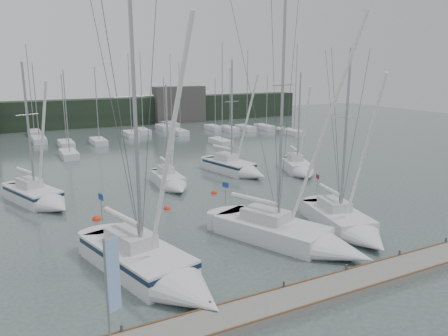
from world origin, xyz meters
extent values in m
plane|color=#43514F|center=(0.00, 0.00, 0.00)|extent=(160.00, 160.00, 0.00)
cube|color=slate|center=(0.00, -5.00, 0.20)|extent=(24.00, 2.00, 0.40)
cube|color=black|center=(0.00, 62.00, 2.50)|extent=(90.00, 4.00, 5.00)
cube|color=#44413E|center=(18.00, 60.00, 3.50)|extent=(10.00, 3.00, 7.00)
cube|color=silver|center=(11.94, 52.23, 0.35)|extent=(1.80, 4.50, 0.90)
cylinder|color=gray|center=(11.94, 51.73, 4.90)|extent=(0.12, 0.12, 8.20)
cube|color=silver|center=(24.23, 45.05, 0.35)|extent=(1.80, 4.50, 0.90)
cylinder|color=gray|center=(24.23, 44.55, 7.09)|extent=(0.12, 0.12, 12.59)
cube|color=silver|center=(7.21, 49.50, 0.35)|extent=(1.80, 4.50, 0.90)
cylinder|color=gray|center=(7.21, 49.00, 6.93)|extent=(0.12, 0.12, 12.25)
cube|color=silver|center=(27.72, 44.30, 0.35)|extent=(1.80, 4.50, 0.90)
cylinder|color=gray|center=(27.72, 43.80, 5.02)|extent=(0.12, 0.12, 8.44)
cube|color=silver|center=(4.72, 47.39, 0.35)|extent=(1.80, 4.50, 0.90)
cylinder|color=gray|center=(4.72, 46.89, 6.77)|extent=(0.12, 0.12, 11.94)
cube|color=silver|center=(-6.39, 35.02, 0.35)|extent=(1.80, 4.50, 0.90)
cylinder|color=gray|center=(-6.39, 34.52, 5.65)|extent=(0.12, 0.12, 9.70)
cube|color=silver|center=(14.42, 55.40, 0.35)|extent=(1.80, 4.50, 0.90)
cylinder|color=gray|center=(14.42, 54.90, 6.90)|extent=(0.12, 0.12, 12.19)
cube|color=silver|center=(28.58, 37.36, 0.35)|extent=(1.80, 4.50, 0.90)
cylinder|color=gray|center=(28.58, 36.86, 7.52)|extent=(0.12, 0.12, 13.45)
cube|color=silver|center=(-5.64, 42.79, 0.35)|extent=(1.80, 4.50, 0.90)
cylinder|color=gray|center=(-5.64, 42.29, 5.31)|extent=(0.12, 0.12, 9.02)
cube|color=silver|center=(-8.74, 55.84, 0.35)|extent=(1.80, 4.50, 0.90)
cylinder|color=gray|center=(-8.74, 55.34, 7.45)|extent=(0.12, 0.12, 13.29)
cube|color=silver|center=(12.30, 45.87, 0.35)|extent=(1.80, 4.50, 0.90)
cylinder|color=gray|center=(12.30, 45.37, 6.09)|extent=(0.12, 0.12, 10.58)
cube|color=silver|center=(-1.27, 42.72, 0.35)|extent=(1.80, 4.50, 0.90)
cylinder|color=gray|center=(-1.27, 42.22, 5.78)|extent=(0.12, 0.12, 9.97)
cube|color=silver|center=(-8.66, 48.15, 0.35)|extent=(1.80, 4.50, 0.90)
cylinder|color=gray|center=(-8.66, 47.65, 6.05)|extent=(0.12, 0.12, 10.50)
cube|color=silver|center=(19.50, 47.74, 0.35)|extent=(1.80, 4.50, 0.90)
cylinder|color=gray|center=(19.50, 47.24, 4.83)|extent=(0.12, 0.12, 8.06)
cube|color=silver|center=(14.03, 34.41, 0.35)|extent=(1.80, 4.50, 0.90)
cylinder|color=gray|center=(14.03, 33.91, 7.35)|extent=(0.12, 0.12, 13.09)
cube|color=silver|center=(21.13, 45.41, 0.35)|extent=(1.80, 4.50, 0.90)
cylinder|color=gray|center=(21.13, 44.91, 5.71)|extent=(0.12, 0.12, 9.82)
cube|color=silver|center=(-7.60, 1.93, 0.49)|extent=(4.94, 7.92, 1.64)
cone|color=silver|center=(-6.26, -3.14, 0.49)|extent=(3.87, 3.86, 3.16)
cube|color=silver|center=(-7.74, 2.46, 1.69)|extent=(2.44, 3.29, 0.76)
cylinder|color=gray|center=(-7.47, 1.43, 8.11)|extent=(0.20, 0.20, 13.60)
cylinder|color=white|center=(-7.98, 3.36, 2.67)|extent=(1.21, 3.55, 0.31)
cube|color=#0E1E34|center=(-7.60, 1.93, 1.04)|extent=(4.97, 7.94, 0.27)
cube|color=navy|center=(-8.60, 5.70, 3.27)|extent=(0.17, 0.57, 0.39)
cube|color=silver|center=(1.39, 2.20, 0.44)|extent=(5.79, 7.91, 1.47)
cone|color=silver|center=(3.47, -2.55, 0.44)|extent=(4.13, 4.11, 3.15)
cube|color=silver|center=(1.19, 2.65, 1.52)|extent=(2.75, 3.35, 0.69)
cylinder|color=gray|center=(1.60, 1.72, 8.39)|extent=(0.18, 0.18, 14.43)
cylinder|color=white|center=(0.81, 3.53, 2.41)|extent=(1.67, 3.36, 0.28)
cube|color=navy|center=(-0.15, 5.70, 2.95)|extent=(0.23, 0.49, 0.35)
cube|color=silver|center=(6.80, 2.10, 0.42)|extent=(3.93, 6.35, 1.39)
cone|color=silver|center=(5.93, -2.03, 0.42)|extent=(3.23, 3.05, 2.77)
cube|color=silver|center=(6.90, 2.55, 1.43)|extent=(1.98, 2.63, 0.65)
cylinder|color=gray|center=(6.71, 1.69, 6.58)|extent=(0.17, 0.17, 10.93)
cylinder|color=white|center=(7.04, 3.26, 2.26)|extent=(0.85, 2.88, 0.26)
cube|color=maroon|center=(7.45, 5.17, 2.77)|extent=(0.12, 0.49, 0.33)
cube|color=silver|center=(-11.70, 17.77, 0.45)|extent=(4.34, 6.16, 1.50)
cone|color=silver|center=(-10.27, 14.00, 0.45)|extent=(3.19, 3.15, 2.50)
cube|color=silver|center=(-11.88, 18.23, 1.55)|extent=(2.09, 2.60, 0.70)
cylinder|color=gray|center=(-11.56, 17.39, 6.22)|extent=(0.18, 0.18, 10.04)
cylinder|color=white|center=(-12.10, 18.82, 2.45)|extent=(1.24, 2.67, 0.28)
cube|color=#0E1E34|center=(-11.70, 17.77, 0.95)|extent=(4.36, 6.18, 0.25)
cube|color=silver|center=(-0.04, 17.69, 0.41)|extent=(2.40, 4.75, 1.35)
cone|color=silver|center=(-0.22, 14.38, 0.41)|extent=(2.27, 2.10, 2.17)
cube|color=silver|center=(-0.02, 18.14, 1.40)|extent=(1.29, 1.92, 0.63)
cylinder|color=gray|center=(-0.06, 17.36, 5.19)|extent=(0.16, 0.16, 8.21)
cylinder|color=white|center=(0.00, 18.62, 2.21)|extent=(0.37, 2.28, 0.25)
cube|color=silver|center=(7.53, 19.62, 0.45)|extent=(3.81, 6.18, 1.50)
cone|color=silver|center=(8.44, 15.62, 0.45)|extent=(3.08, 2.98, 2.60)
cube|color=silver|center=(7.42, 20.11, 1.55)|extent=(1.90, 2.56, 0.70)
cylinder|color=gray|center=(7.62, 19.22, 6.36)|extent=(0.18, 0.18, 10.33)
cylinder|color=white|center=(7.27, 20.74, 2.45)|extent=(0.90, 2.80, 0.28)
cube|color=#0E1E34|center=(7.53, 19.62, 0.95)|extent=(3.83, 6.20, 0.25)
cube|color=silver|center=(14.01, 16.61, 0.42)|extent=(3.79, 5.31, 1.39)
cone|color=silver|center=(12.86, 13.36, 0.42)|extent=(2.87, 2.72, 2.31)
cube|color=silver|center=(14.17, 17.04, 1.43)|extent=(1.84, 2.24, 0.65)
cylinder|color=gray|center=(13.90, 16.28, 5.69)|extent=(0.17, 0.17, 9.16)
cylinder|color=white|center=(14.34, 17.51, 2.26)|extent=(1.03, 2.30, 0.26)
sphere|color=red|center=(-2.55, 11.01, 0.00)|extent=(0.54, 0.54, 0.54)
sphere|color=red|center=(2.61, 13.14, 0.00)|extent=(0.56, 0.56, 0.56)
sphere|color=red|center=(-7.97, 11.06, 0.00)|extent=(0.63, 0.63, 0.63)
cylinder|color=gray|center=(-10.63, -4.83, 2.63)|extent=(0.09, 0.09, 4.46)
cube|color=blue|center=(-10.32, -4.69, 3.27)|extent=(0.55, 0.28, 2.98)
ellipsoid|color=white|center=(1.12, 1.31, 7.34)|extent=(0.25, 0.43, 0.19)
cube|color=gray|center=(0.86, 1.28, 7.36)|extent=(0.43, 0.18, 0.10)
cube|color=gray|center=(1.38, 1.34, 7.36)|extent=(0.43, 0.18, 0.10)
camera|label=1|loc=(-13.53, -19.98, 10.98)|focal=35.00mm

